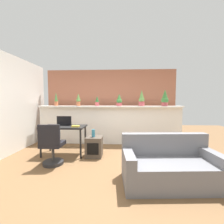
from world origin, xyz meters
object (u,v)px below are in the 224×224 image
at_px(potted_plant_3, 119,100).
at_px(book_on_desk, 76,126).
at_px(tv_monitor, 64,121).
at_px(couch, 169,166).
at_px(potted_plant_2, 97,101).
at_px(potted_plant_4, 142,99).
at_px(side_cube_shelf, 94,147).
at_px(vase_on_shelf, 93,133).
at_px(office_chair, 52,148).
at_px(potted_plant_5, 165,98).
at_px(potted_plant_0, 56,100).
at_px(desk, 64,129).
at_px(potted_plant_1, 78,100).

height_order(potted_plant_3, book_on_desk, potted_plant_3).
xyz_separation_m(potted_plant_3, tv_monitor, (-1.44, -0.94, -0.54)).
bearing_deg(couch, potted_plant_2, 124.36).
bearing_deg(tv_monitor, potted_plant_4, 24.66).
distance_m(side_cube_shelf, vase_on_shelf, 0.34).
distance_m(potted_plant_2, office_chair, 2.14).
bearing_deg(tv_monitor, potted_plant_5, 18.33).
distance_m(potted_plant_4, side_cube_shelf, 2.14).
height_order(book_on_desk, couch, couch).
bearing_deg(tv_monitor, vase_on_shelf, -13.07).
relative_size(potted_plant_0, vase_on_shelf, 2.32).
height_order(office_chair, vase_on_shelf, office_chair).
distance_m(potted_plant_0, desk, 1.40).
height_order(potted_plant_5, side_cube_shelf, potted_plant_5).
height_order(potted_plant_3, tv_monitor, potted_plant_3).
xyz_separation_m(desk, book_on_desk, (0.35, -0.13, 0.10)).
distance_m(potted_plant_0, potted_plant_2, 1.33).
distance_m(potted_plant_2, potted_plant_5, 2.14).
distance_m(potted_plant_2, book_on_desk, 1.40).
distance_m(potted_plant_0, potted_plant_1, 0.72).
relative_size(desk, office_chair, 1.21).
bearing_deg(desk, side_cube_shelf, -6.80).
xyz_separation_m(potted_plant_5, book_on_desk, (-2.50, -1.16, -0.71)).
relative_size(potted_plant_0, side_cube_shelf, 0.86).
distance_m(potted_plant_0, potted_plant_3, 2.04).
distance_m(office_chair, side_cube_shelf, 1.01).
bearing_deg(couch, potted_plant_0, 142.37).
xyz_separation_m(potted_plant_3, potted_plant_4, (0.71, 0.04, 0.06)).
bearing_deg(book_on_desk, side_cube_shelf, 4.31).
xyz_separation_m(potted_plant_1, potted_plant_3, (1.31, 0.01, -0.02)).
relative_size(potted_plant_2, couch, 0.20).
relative_size(potted_plant_4, office_chair, 0.56).
bearing_deg(side_cube_shelf, potted_plant_4, 41.24).
xyz_separation_m(potted_plant_5, desk, (-2.85, -1.03, -0.81)).
bearing_deg(vase_on_shelf, potted_plant_5, 28.93).
bearing_deg(potted_plant_3, tv_monitor, -146.78).
relative_size(potted_plant_3, vase_on_shelf, 2.06).
bearing_deg(office_chair, side_cube_shelf, 35.19).
relative_size(vase_on_shelf, couch, 0.12).
distance_m(potted_plant_5, couch, 2.63).
xyz_separation_m(desk, office_chair, (-0.01, -0.67, -0.28)).
distance_m(potted_plant_2, couch, 3.01).
xyz_separation_m(potted_plant_3, couch, (0.87, -2.27, -1.13)).
distance_m(potted_plant_5, tv_monitor, 3.08).
distance_m(potted_plant_5, desk, 3.14).
bearing_deg(desk, potted_plant_5, 19.88).
height_order(potted_plant_1, vase_on_shelf, potted_plant_1).
relative_size(potted_plant_2, office_chair, 0.35).
bearing_deg(book_on_desk, potted_plant_1, 101.93).
bearing_deg(potted_plant_2, book_on_desk, -106.66).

